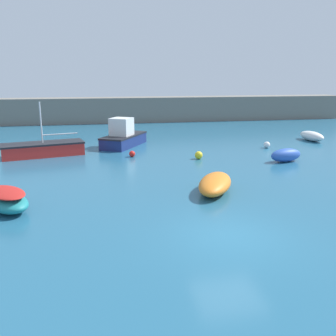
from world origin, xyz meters
name	(u,v)px	position (x,y,z in m)	size (l,w,h in m)	color
ground_plane	(230,238)	(0.00, 0.00, -0.10)	(120.00, 120.00, 0.20)	#235B7A
harbor_breakwater	(135,110)	(0.00, 33.81, 1.46)	(52.76, 3.11, 2.93)	slate
rowboat_with_red_cover	(6,200)	(-8.35, 4.14, 0.45)	(2.75, 3.12, 0.90)	teal
motorboat_with_cabin	(123,137)	(-2.51, 17.82, 0.77)	(4.09, 5.09, 2.28)	navy
rowboat_white_midwater	(312,136)	(13.65, 17.41, 0.41)	(1.38, 2.98, 0.81)	white
fishing_dinghy_green	(286,155)	(7.56, 10.39, 0.44)	(2.44, 1.45, 0.88)	#2D56B7
rowboat_blue_near	(215,184)	(1.01, 4.97, 0.41)	(2.91, 3.80, 0.83)	orange
sailboat_short_mast	(43,149)	(-8.30, 15.24, 0.48)	(5.83, 3.15, 3.76)	red
mooring_buoy_yellow	(199,155)	(2.16, 12.22, 0.26)	(0.53, 0.53, 0.53)	yellow
mooring_buoy_red	(132,154)	(-2.20, 13.71, 0.21)	(0.43, 0.43, 0.43)	red
mooring_buoy_white	(267,145)	(8.40, 15.02, 0.25)	(0.50, 0.50, 0.50)	white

